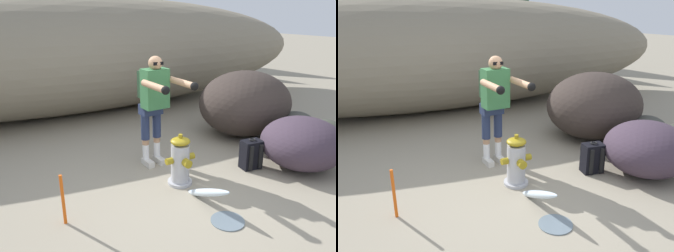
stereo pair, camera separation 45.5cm
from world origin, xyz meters
TOP-DOWN VIEW (x-y plane):
  - ground_plane at (0.00, 0.00)m, footprint 56.00×56.00m
  - dirt_embankment at (0.00, 4.40)m, footprint 13.00×3.20m
  - fire_hydrant at (0.13, 0.12)m, footprint 0.43×0.39m
  - hydrant_water_jet at (0.13, -0.55)m, footprint 0.38×1.07m
  - utility_worker at (0.10, 0.80)m, footprint 0.57×0.99m
  - spare_backpack at (1.31, 0.00)m, footprint 0.32×0.32m
  - boulder_large at (2.26, 1.23)m, footprint 2.04×1.86m
  - boulder_mid at (2.00, -0.33)m, footprint 1.75×1.75m
  - boulder_small at (2.83, 0.47)m, footprint 0.78×0.76m
  - survey_stake at (-1.47, -0.03)m, footprint 0.04×0.04m

SIDE VIEW (x-z plane):
  - ground_plane at x=0.00m, z-range -0.04..0.00m
  - hydrant_water_jet at x=0.13m, z-range -0.13..0.39m
  - spare_backpack at x=1.31m, z-range -0.02..0.45m
  - boulder_small at x=2.83m, z-range 0.00..0.54m
  - survey_stake at x=-1.47m, z-range 0.00..0.60m
  - fire_hydrant at x=0.13m, z-range -0.03..0.69m
  - boulder_mid at x=2.00m, z-range 0.00..0.77m
  - boulder_large at x=2.26m, z-range 0.00..1.21m
  - utility_worker at x=0.10m, z-range 0.22..1.90m
  - dirt_embankment at x=0.00m, z-range 0.00..2.61m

